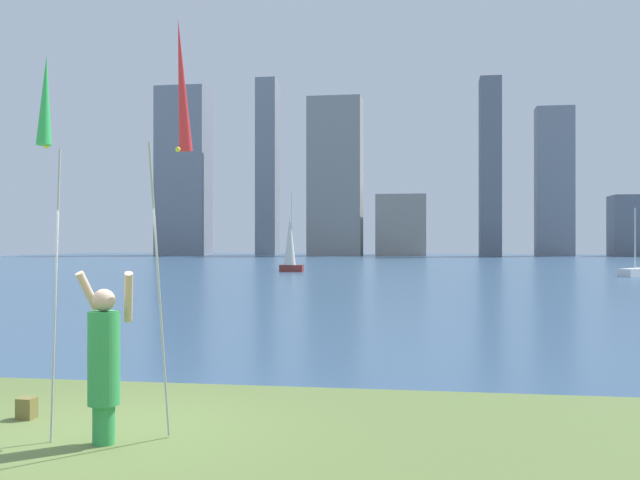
% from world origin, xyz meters
% --- Properties ---
extents(ground, '(120.00, 138.00, 0.12)m').
position_xyz_m(ground, '(0.00, 50.95, -0.06)').
color(ground, '#5B7038').
extents(person, '(0.68, 0.50, 1.84)m').
position_xyz_m(person, '(0.30, -0.39, 0.91)').
color(person, green).
rests_on(person, ground).
extents(kite_flag_left, '(0.16, 0.43, 4.15)m').
position_xyz_m(kite_flag_left, '(-0.29, -0.53, 3.52)').
color(kite_flag_left, '#B2B2B7').
rests_on(kite_flag_left, ground).
extents(kite_flag_right, '(0.16, 1.21, 4.70)m').
position_xyz_m(kite_flag_right, '(0.89, 0.34, 3.86)').
color(kite_flag_right, '#B2B2B7').
rests_on(kite_flag_right, ground).
extents(bag, '(0.19, 0.19, 0.25)m').
position_xyz_m(bag, '(-1.12, 0.49, 0.13)').
color(bag, olive).
rests_on(bag, ground).
extents(sailboat_0, '(2.50, 2.78, 4.24)m').
position_xyz_m(sailboat_0, '(16.10, 39.93, 0.29)').
color(sailboat_0, white).
rests_on(sailboat_0, ground).
extents(sailboat_6, '(1.72, 0.89, 5.61)m').
position_xyz_m(sailboat_6, '(-6.30, 42.98, 1.96)').
color(sailboat_6, maroon).
rests_on(sailboat_6, ground).
extents(skyline_tower_0, '(7.69, 5.63, 25.94)m').
position_xyz_m(skyline_tower_0, '(-34.68, 100.94, 12.97)').
color(skyline_tower_0, gray).
rests_on(skyline_tower_0, ground).
extents(skyline_tower_1, '(3.14, 3.80, 27.46)m').
position_xyz_m(skyline_tower_1, '(-21.92, 103.50, 13.73)').
color(skyline_tower_1, gray).
rests_on(skyline_tower_1, ground).
extents(skyline_tower_2, '(7.98, 4.86, 23.67)m').
position_xyz_m(skyline_tower_2, '(-10.89, 100.78, 11.83)').
color(skyline_tower_2, gray).
rests_on(skyline_tower_2, ground).
extents(skyline_tower_3, '(7.46, 7.61, 9.16)m').
position_xyz_m(skyline_tower_3, '(-1.06, 103.67, 4.58)').
color(skyline_tower_3, gray).
rests_on(skyline_tower_3, ground).
extents(skyline_tower_4, '(3.02, 3.92, 25.66)m').
position_xyz_m(skyline_tower_4, '(11.77, 99.74, 12.83)').
color(skyline_tower_4, slate).
rests_on(skyline_tower_4, ground).
extents(skyline_tower_5, '(5.37, 3.25, 21.81)m').
position_xyz_m(skyline_tower_5, '(21.22, 103.08, 10.90)').
color(skyline_tower_5, gray).
rests_on(skyline_tower_5, ground).
extents(skyline_tower_6, '(6.60, 5.56, 8.86)m').
position_xyz_m(skyline_tower_6, '(32.70, 104.49, 4.43)').
color(skyline_tower_6, slate).
rests_on(skyline_tower_6, ground).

